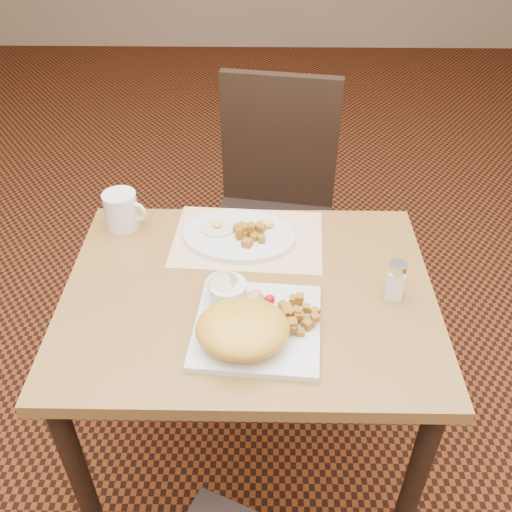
% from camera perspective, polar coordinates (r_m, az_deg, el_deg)
% --- Properties ---
extents(ground, '(8.00, 8.00, 0.00)m').
position_cam_1_polar(ground, '(1.97, -0.56, -19.88)').
color(ground, black).
rests_on(ground, ground).
extents(table, '(0.90, 0.70, 0.75)m').
position_cam_1_polar(table, '(1.46, -0.71, -6.65)').
color(table, olive).
rests_on(table, ground).
extents(chair_far, '(0.48, 0.49, 0.97)m').
position_cam_1_polar(chair_far, '(2.09, 1.77, 5.50)').
color(chair_far, black).
rests_on(chair_far, ground).
extents(placemat, '(0.42, 0.30, 0.00)m').
position_cam_1_polar(placemat, '(1.55, -0.81, 1.74)').
color(placemat, white).
rests_on(placemat, table).
extents(plate_square, '(0.30, 0.30, 0.02)m').
position_cam_1_polar(plate_square, '(1.29, 0.12, -7.07)').
color(plate_square, silver).
rests_on(plate_square, table).
extents(plate_oval, '(0.33, 0.26, 0.02)m').
position_cam_1_polar(plate_oval, '(1.54, -1.69, 2.02)').
color(plate_oval, silver).
rests_on(plate_oval, placemat).
extents(hollandaise_mound, '(0.20, 0.18, 0.07)m').
position_cam_1_polar(hollandaise_mound, '(1.22, -1.42, -7.30)').
color(hollandaise_mound, gold).
rests_on(hollandaise_mound, plate_square).
extents(ramekin, '(0.09, 0.09, 0.05)m').
position_cam_1_polar(ramekin, '(1.32, -2.88, -3.52)').
color(ramekin, silver).
rests_on(ramekin, plate_square).
extents(garnish_sq, '(0.09, 0.06, 0.03)m').
position_cam_1_polar(garnish_sq, '(1.33, 0.10, -4.20)').
color(garnish_sq, '#387223').
rests_on(garnish_sq, plate_square).
extents(fried_egg, '(0.10, 0.10, 0.02)m').
position_cam_1_polar(fried_egg, '(1.56, -3.82, 3.02)').
color(fried_egg, white).
rests_on(fried_egg, plate_oval).
extents(garnish_ov, '(0.05, 0.04, 0.02)m').
position_cam_1_polar(garnish_ov, '(1.56, 1.04, 3.28)').
color(garnish_ov, '#387223').
rests_on(garnish_ov, plate_oval).
extents(salt_shaker, '(0.05, 0.05, 0.10)m').
position_cam_1_polar(salt_shaker, '(1.38, 13.77, -2.35)').
color(salt_shaker, white).
rests_on(salt_shaker, table).
extents(coffee_mug, '(0.12, 0.09, 0.10)m').
position_cam_1_polar(coffee_mug, '(1.61, -13.25, 4.48)').
color(coffee_mug, silver).
rests_on(coffee_mug, table).
extents(home_fries_sq, '(0.13, 0.12, 0.04)m').
position_cam_1_polar(home_fries_sq, '(1.28, 3.70, -5.90)').
color(home_fries_sq, '#AB701B').
rests_on(home_fries_sq, plate_square).
extents(home_fries_ov, '(0.09, 0.09, 0.04)m').
position_cam_1_polar(home_fries_ov, '(1.51, -0.94, 2.43)').
color(home_fries_ov, '#AB701B').
rests_on(home_fries_ov, plate_oval).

